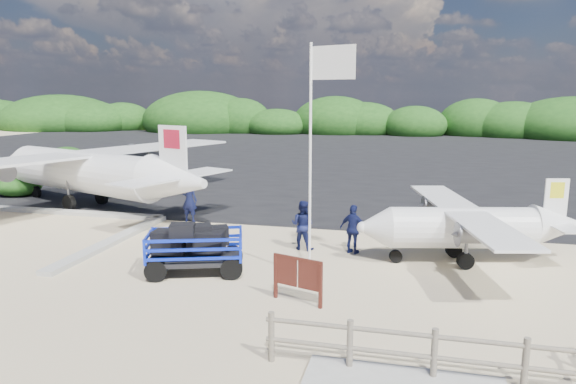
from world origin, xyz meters
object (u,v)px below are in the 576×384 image
Objects in this scene: crew_a at (189,200)px; crew_c at (353,229)px; crew_b at (303,225)px; aircraft_large at (514,163)px; aircraft_small at (288,151)px; signboard at (297,303)px; baggage_cart at (196,273)px; flagpole at (309,276)px.

crew_a reaches higher than crew_c.
aircraft_large is at bearing -102.31° from crew_b.
crew_a is at bearing 82.20° from aircraft_small.
signboard is 4.54m from crew_c.
crew_a is 7.43m from crew_c.
crew_a is 1.08× the size of crew_b.
aircraft_large is (13.52, 28.53, 0.00)m from baggage_cart.
aircraft_small reaches higher than baggage_cart.
crew_c is at bearing -171.29° from crew_b.
signboard is at bearing 98.57° from crew_c.
aircraft_large is at bearing 46.29° from baggage_cart.
crew_a is (-2.74, 5.68, 0.89)m from baggage_cart.
aircraft_large is at bearing 154.24° from aircraft_small.
signboard is at bearing -41.41° from baggage_cart.
flagpole reaches higher than crew_a.
aircraft_large is at bearing 69.84° from flagpole.
flagpole is 33.37m from aircraft_small.
aircraft_large is (11.03, 25.49, -0.83)m from crew_b.
crew_a is 0.11× the size of aircraft_large.
crew_c is 0.10× the size of aircraft_large.
flagpole is 1.91m from signboard.
baggage_cart is 3.26m from flagpole.
signboard is 0.09× the size of aircraft_large.
crew_b reaches higher than signboard.
crew_a is 28.06m from aircraft_large.
aircraft_large reaches higher than crew_a.
signboard is (3.30, -1.41, 0.00)m from baggage_cart.
aircraft_small is at bearing -82.20° from crew_a.
baggage_cart is 31.57m from aircraft_large.
signboard is 0.90× the size of crew_c.
flagpole is 3.60× the size of crew_a.
aircraft_large reaches higher than signboard.
crew_a reaches higher than signboard.
baggage_cart is 0.45× the size of flagpole.
crew_b is (2.49, 3.04, 0.83)m from baggage_cart.
crew_b is at bearing 118.65° from signboard.
crew_b is (-0.82, 4.45, 0.83)m from signboard.
aircraft_small is (-9.33, 29.83, -0.80)m from crew_c.
aircraft_small is (-18.67, 4.27, 0.00)m from aircraft_large.
baggage_cart is 33.21m from aircraft_small.
crew_a is 0.26× the size of aircraft_small.
signboard is at bearing 91.00° from aircraft_small.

